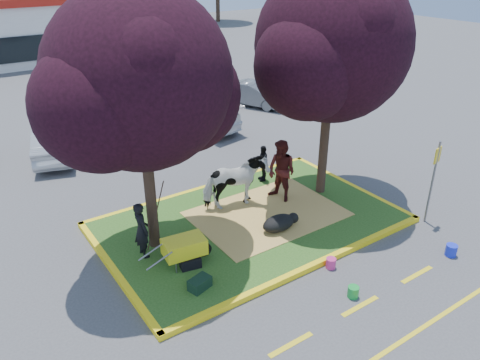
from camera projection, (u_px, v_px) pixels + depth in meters
ground at (250, 224)px, 13.49m from camera, size 90.00×90.00×0.00m
median_island at (250, 222)px, 13.46m from camera, size 8.00×5.00×0.15m
curb_near at (311, 267)px, 11.55m from camera, size 8.30×0.16×0.15m
curb_far at (205, 188)px, 15.37m from camera, size 8.30×0.16×0.15m
curb_left at (114, 271)px, 11.39m from camera, size 0.16×5.30×0.15m
curb_right at (350, 186)px, 15.53m from camera, size 0.16×5.30×0.15m
straw_bedding at (267, 214)px, 13.73m from camera, size 4.20×3.00×0.01m
tree_purple_left at (141, 87)px, 10.44m from camera, size 5.06×4.20×6.51m
tree_purple_right at (333, 51)px, 13.10m from camera, size 5.30×4.40×6.82m
fire_lane_stripe_a at (291, 345)px, 9.37m from camera, size 1.10×0.12×0.01m
fire_lane_stripe_b at (360, 306)px, 10.38m from camera, size 1.10×0.12×0.01m
fire_lane_stripe_c at (417, 274)px, 11.40m from camera, size 1.10×0.12×0.01m
fire_lane_long at (405, 339)px, 9.49m from camera, size 6.00×0.10×0.01m
retail_building at (51, 24)px, 34.24m from camera, size 20.40×8.40×4.40m
cow at (235, 183)px, 13.77m from camera, size 2.01×1.14×1.61m
calf at (279, 223)px, 12.85m from camera, size 1.08×0.72×0.43m
handler at (142, 230)px, 11.56m from camera, size 0.36×0.55×1.49m
visitor_a at (281, 171)px, 14.12m from camera, size 0.90×1.06×1.93m
visitor_b at (263, 163)px, 15.50m from camera, size 0.53×0.78×1.24m
wheelbarrow at (185, 247)px, 11.37m from camera, size 1.84×0.73×0.69m
gear_bag_dark at (190, 263)px, 11.36m from camera, size 0.54×0.36×0.25m
gear_bag_green at (200, 283)px, 10.65m from camera, size 0.58×0.45×0.27m
sign_post at (434, 174)px, 12.97m from camera, size 0.35×0.10×2.49m
bucket_green at (353, 292)px, 10.61m from camera, size 0.29×0.29×0.27m
bucket_pink at (331, 263)px, 11.59m from camera, size 0.25×0.25×0.27m
bucket_blue at (451, 250)px, 12.05m from camera, size 0.32×0.32×0.31m
car_silver at (55, 141)px, 17.67m from camera, size 2.47×4.14×1.29m
car_red at (137, 121)px, 19.67m from camera, size 3.87×5.18×1.31m
car_white at (195, 112)px, 20.65m from camera, size 2.76×5.01×1.37m
car_grey at (254, 94)px, 23.60m from camera, size 2.65×3.81×1.19m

